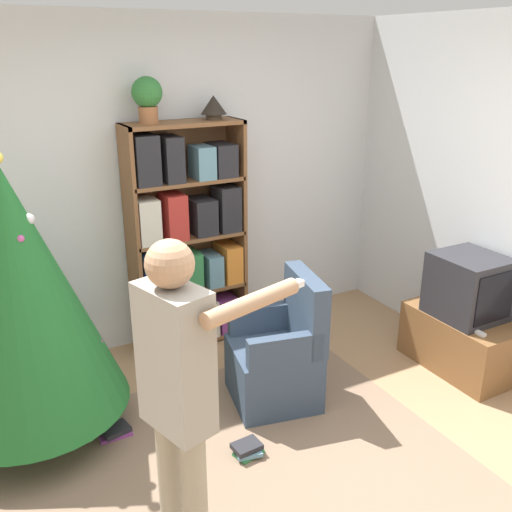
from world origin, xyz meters
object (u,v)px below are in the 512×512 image
object	(u,v)px
armchair	(279,358)
table_lamp	(214,106)
standing_person	(179,394)
christmas_tree	(18,294)
television	(468,286)
bookshelf	(187,244)
potted_plant	(147,96)

from	to	relation	value
armchair	table_lamp	size ratio (longest dim) A/B	4.60
standing_person	table_lamp	world-z (taller)	table_lamp
christmas_tree	standing_person	size ratio (longest dim) A/B	1.09
television	armchair	world-z (taller)	armchair
bookshelf	table_lamp	world-z (taller)	table_lamp
television	potted_plant	distance (m)	2.72
bookshelf	table_lamp	bearing A→B (deg)	2.26
christmas_tree	armchair	distance (m)	1.74
armchair	table_lamp	xyz separation A→B (m)	(0.05, 1.10, 1.60)
potted_plant	table_lamp	xyz separation A→B (m)	(0.52, 0.00, -0.09)
bookshelf	potted_plant	bearing A→B (deg)	177.50
television	table_lamp	distance (m)	2.34
table_lamp	potted_plant	bearing A→B (deg)	180.00
bookshelf	potted_plant	distance (m)	1.18
bookshelf	television	size ratio (longest dim) A/B	3.71
armchair	standing_person	world-z (taller)	standing_person
potted_plant	table_lamp	distance (m)	0.52
television	christmas_tree	distance (m)	3.10
bookshelf	television	world-z (taller)	bookshelf
television	armchair	distance (m)	1.52
table_lamp	television	bearing A→B (deg)	-45.32
armchair	potted_plant	size ratio (longest dim) A/B	2.80
armchair	television	bearing A→B (deg)	89.90
television	christmas_tree	size ratio (longest dim) A/B	0.27
potted_plant	armchair	bearing A→B (deg)	-67.00
armchair	table_lamp	bearing A→B (deg)	-170.64
potted_plant	table_lamp	world-z (taller)	potted_plant
television	standing_person	size ratio (longest dim) A/B	0.29
armchair	standing_person	bearing A→B (deg)	-35.12
standing_person	christmas_tree	bearing A→B (deg)	-178.59
potted_plant	standing_person	bearing A→B (deg)	-106.80
bookshelf	armchair	xyz separation A→B (m)	(0.22, -1.09, -0.54)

